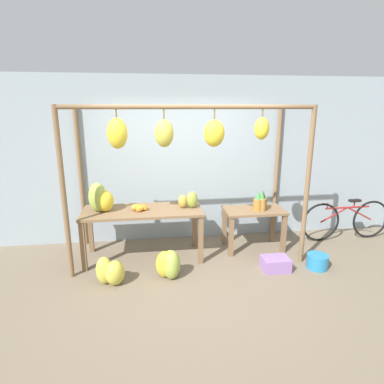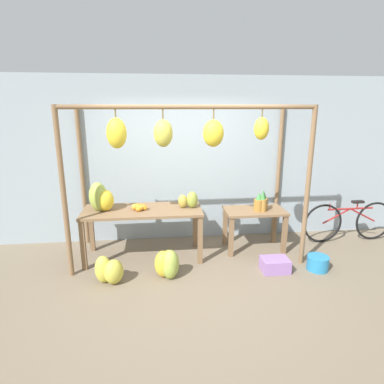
{
  "view_description": "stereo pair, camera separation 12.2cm",
  "coord_description": "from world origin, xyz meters",
  "px_view_note": "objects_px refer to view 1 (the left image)",
  "views": [
    {
      "loc": [
        -0.57,
        -3.84,
        2.29
      ],
      "look_at": [
        0.07,
        0.85,
        1.03
      ],
      "focal_mm": 30.0,
      "sensor_mm": 36.0,
      "label": 1
    },
    {
      "loc": [
        -0.45,
        -3.86,
        2.29
      ],
      "look_at": [
        0.07,
        0.85,
        1.03
      ],
      "focal_mm": 30.0,
      "sensor_mm": 36.0,
      "label": 2
    }
  ],
  "objects_px": {
    "fruit_crate_white": "(275,264)",
    "blue_bucket": "(317,261)",
    "orange_pile": "(139,208)",
    "banana_pile_ground_left": "(110,272)",
    "parked_bicycle": "(346,220)",
    "banana_pile_on_table": "(100,199)",
    "pineapple_cluster": "(260,202)",
    "banana_pile_ground_right": "(169,265)",
    "papaya_pile": "(189,200)"
  },
  "relations": [
    {
      "from": "orange_pile",
      "to": "banana_pile_ground_right",
      "type": "distance_m",
      "value": 0.99
    },
    {
      "from": "banana_pile_ground_right",
      "to": "papaya_pile",
      "type": "bearing_deg",
      "value": 62.34
    },
    {
      "from": "banana_pile_ground_right",
      "to": "fruit_crate_white",
      "type": "relative_size",
      "value": 1.04
    },
    {
      "from": "banana_pile_on_table",
      "to": "banana_pile_ground_left",
      "type": "distance_m",
      "value": 1.11
    },
    {
      "from": "pineapple_cluster",
      "to": "banana_pile_ground_right",
      "type": "relative_size",
      "value": 0.83
    },
    {
      "from": "pineapple_cluster",
      "to": "parked_bicycle",
      "type": "height_order",
      "value": "pineapple_cluster"
    },
    {
      "from": "fruit_crate_white",
      "to": "pineapple_cluster",
      "type": "bearing_deg",
      "value": 91.16
    },
    {
      "from": "banana_pile_ground_right",
      "to": "parked_bicycle",
      "type": "bearing_deg",
      "value": 15.9
    },
    {
      "from": "fruit_crate_white",
      "to": "blue_bucket",
      "type": "relative_size",
      "value": 1.26
    },
    {
      "from": "parked_bicycle",
      "to": "papaya_pile",
      "type": "relative_size",
      "value": 5.02
    },
    {
      "from": "banana_pile_on_table",
      "to": "blue_bucket",
      "type": "relative_size",
      "value": 1.43
    },
    {
      "from": "pineapple_cluster",
      "to": "banana_pile_on_table",
      "type": "bearing_deg",
      "value": -179.41
    },
    {
      "from": "fruit_crate_white",
      "to": "parked_bicycle",
      "type": "distance_m",
      "value": 1.91
    },
    {
      "from": "banana_pile_ground_right",
      "to": "fruit_crate_white",
      "type": "bearing_deg",
      "value": 0.05
    },
    {
      "from": "banana_pile_ground_right",
      "to": "papaya_pile",
      "type": "xyz_separation_m",
      "value": [
        0.36,
        0.68,
        0.71
      ]
    },
    {
      "from": "banana_pile_ground_left",
      "to": "banana_pile_on_table",
      "type": "bearing_deg",
      "value": 102.81
    },
    {
      "from": "orange_pile",
      "to": "blue_bucket",
      "type": "bearing_deg",
      "value": -14.67
    },
    {
      "from": "pineapple_cluster",
      "to": "banana_pile_ground_right",
      "type": "distance_m",
      "value": 1.79
    },
    {
      "from": "pineapple_cluster",
      "to": "banana_pile_ground_left",
      "type": "xyz_separation_m",
      "value": [
        -2.3,
        -0.79,
        -0.63
      ]
    },
    {
      "from": "parked_bicycle",
      "to": "banana_pile_ground_left",
      "type": "bearing_deg",
      "value": -166.18
    },
    {
      "from": "banana_pile_ground_left",
      "to": "papaya_pile",
      "type": "relative_size",
      "value": 1.35
    },
    {
      "from": "orange_pile",
      "to": "fruit_crate_white",
      "type": "height_order",
      "value": "orange_pile"
    },
    {
      "from": "banana_pile_ground_left",
      "to": "parked_bicycle",
      "type": "distance_m",
      "value": 4.1
    },
    {
      "from": "banana_pile_ground_right",
      "to": "blue_bucket",
      "type": "bearing_deg",
      "value": -0.7
    },
    {
      "from": "fruit_crate_white",
      "to": "blue_bucket",
      "type": "height_order",
      "value": "blue_bucket"
    },
    {
      "from": "fruit_crate_white",
      "to": "blue_bucket",
      "type": "xyz_separation_m",
      "value": [
        0.63,
        -0.03,
        0.01
      ]
    },
    {
      "from": "pineapple_cluster",
      "to": "papaya_pile",
      "type": "bearing_deg",
      "value": -178.03
    },
    {
      "from": "banana_pile_on_table",
      "to": "banana_pile_ground_right",
      "type": "height_order",
      "value": "banana_pile_on_table"
    },
    {
      "from": "parked_bicycle",
      "to": "papaya_pile",
      "type": "distance_m",
      "value": 2.89
    },
    {
      "from": "orange_pile",
      "to": "banana_pile_ground_left",
      "type": "relative_size",
      "value": 0.53
    },
    {
      "from": "parked_bicycle",
      "to": "pineapple_cluster",
      "type": "bearing_deg",
      "value": -173.57
    },
    {
      "from": "banana_pile_ground_right",
      "to": "blue_bucket",
      "type": "xyz_separation_m",
      "value": [
        2.16,
        -0.03,
        -0.09
      ]
    },
    {
      "from": "fruit_crate_white",
      "to": "orange_pile",
      "type": "bearing_deg",
      "value": 161.58
    },
    {
      "from": "fruit_crate_white",
      "to": "parked_bicycle",
      "type": "bearing_deg",
      "value": 28.7
    },
    {
      "from": "blue_bucket",
      "to": "banana_pile_ground_left",
      "type": "bearing_deg",
      "value": -179.16
    },
    {
      "from": "pineapple_cluster",
      "to": "banana_pile_ground_left",
      "type": "height_order",
      "value": "pineapple_cluster"
    },
    {
      "from": "banana_pile_ground_right",
      "to": "parked_bicycle",
      "type": "distance_m",
      "value": 3.32
    },
    {
      "from": "banana_pile_ground_right",
      "to": "fruit_crate_white",
      "type": "height_order",
      "value": "banana_pile_ground_right"
    },
    {
      "from": "banana_pile_on_table",
      "to": "banana_pile_ground_right",
      "type": "relative_size",
      "value": 1.09
    },
    {
      "from": "pineapple_cluster",
      "to": "blue_bucket",
      "type": "bearing_deg",
      "value": -49.09
    },
    {
      "from": "banana_pile_on_table",
      "to": "fruit_crate_white",
      "type": "xyz_separation_m",
      "value": [
        2.49,
        -0.69,
        -0.87
      ]
    },
    {
      "from": "banana_pile_on_table",
      "to": "pineapple_cluster",
      "type": "height_order",
      "value": "banana_pile_on_table"
    },
    {
      "from": "blue_bucket",
      "to": "papaya_pile",
      "type": "distance_m",
      "value": 2.1
    },
    {
      "from": "parked_bicycle",
      "to": "blue_bucket",
      "type": "bearing_deg",
      "value": -137.62
    },
    {
      "from": "orange_pile",
      "to": "fruit_crate_white",
      "type": "relative_size",
      "value": 0.62
    },
    {
      "from": "pineapple_cluster",
      "to": "parked_bicycle",
      "type": "xyz_separation_m",
      "value": [
        1.67,
        0.19,
        -0.45
      ]
    },
    {
      "from": "blue_bucket",
      "to": "papaya_pile",
      "type": "bearing_deg",
      "value": 158.66
    },
    {
      "from": "orange_pile",
      "to": "banana_pile_ground_left",
      "type": "xyz_separation_m",
      "value": [
        -0.39,
        -0.72,
        -0.65
      ]
    },
    {
      "from": "banana_pile_ground_left",
      "to": "papaya_pile",
      "type": "bearing_deg",
      "value": 33.24
    },
    {
      "from": "pineapple_cluster",
      "to": "orange_pile",
      "type": "bearing_deg",
      "value": -177.77
    }
  ]
}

